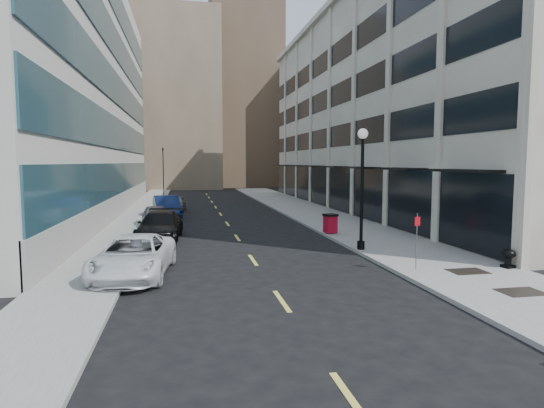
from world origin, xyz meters
name	(u,v)px	position (x,y,z in m)	size (l,w,h in m)	color
ground	(298,324)	(0.00, 0.00, 0.00)	(160.00, 160.00, 0.00)	black
sidewalk_right	(330,220)	(7.50, 20.00, 0.07)	(5.00, 80.00, 0.15)	gray
sidewalk_left	(130,225)	(-6.50, 20.00, 0.07)	(3.00, 80.00, 0.15)	gray
building_right	(407,110)	(16.94, 26.99, 8.99)	(15.30, 46.50, 18.25)	beige
building_left	(8,87)	(-15.95, 27.00, 9.99)	(16.14, 46.00, 20.00)	beige
skyline_tan_near	(176,104)	(-4.00, 68.00, 14.00)	(14.00, 18.00, 28.00)	#887259
skyline_brown	(244,92)	(8.00, 72.00, 17.00)	(12.00, 16.00, 34.00)	brown
skyline_tan_far	(123,126)	(-14.00, 78.00, 11.00)	(12.00, 14.00, 22.00)	#887259
skyline_stone	(305,129)	(18.00, 66.00, 10.00)	(10.00, 14.00, 20.00)	beige
grate_mid	(521,292)	(7.60, 1.00, 0.15)	(1.40, 1.00, 0.01)	black
grate_far	(468,271)	(7.60, 3.80, 0.15)	(1.40, 1.00, 0.01)	black
road_centerline	(232,230)	(0.00, 17.00, 0.01)	(0.15, 68.20, 0.01)	#D8CC4C
traffic_signal	(163,151)	(-5.50, 48.00, 5.72)	(0.66, 0.66, 6.98)	black
car_white_van	(134,256)	(-4.80, 6.00, 0.77)	(2.54, 5.51, 1.53)	white
car_black_pickup	(160,226)	(-4.25, 14.00, 0.79)	(2.20, 5.42, 1.57)	black
car_silver_sedan	(155,216)	(-4.80, 19.20, 0.73)	(1.72, 4.28, 1.46)	gray
car_blue_sedan	(167,207)	(-4.27, 24.27, 0.85)	(1.80, 5.17, 1.70)	#14224B
car_grey_sedan	(176,203)	(-3.64, 29.17, 0.67)	(1.58, 3.92, 1.33)	slate
trash_bin	(330,223)	(5.40, 13.66, 0.76)	(0.84, 0.86, 1.13)	red
lamppost	(362,177)	(5.30, 8.73, 3.57)	(0.48, 0.48, 5.82)	black
sign_post	(417,233)	(5.88, 4.56, 1.57)	(0.25, 0.09, 2.18)	slate
urn_planter	(508,256)	(9.54, 4.07, 0.60)	(0.54, 0.54, 0.74)	black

